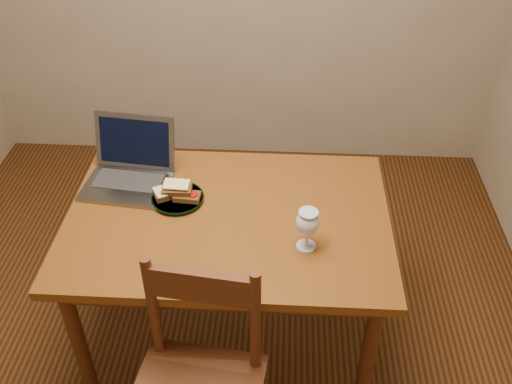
# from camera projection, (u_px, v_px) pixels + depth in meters

# --- Properties ---
(floor) EXTENTS (3.20, 3.20, 0.02)m
(floor) POSITION_uv_depth(u_px,v_px,m) (214.00, 340.00, 2.73)
(floor) COLOR black
(floor) RESTS_ON ground
(table) EXTENTS (1.30, 0.90, 0.74)m
(table) POSITION_uv_depth(u_px,v_px,m) (228.00, 231.00, 2.35)
(table) COLOR #4E2A0D
(table) RESTS_ON floor
(chair) EXTENTS (0.49, 0.47, 0.48)m
(chair) POSITION_uv_depth(u_px,v_px,m) (196.00, 383.00, 1.95)
(chair) COLOR #44220E
(chair) RESTS_ON floor
(plate) EXTENTS (0.22, 0.22, 0.02)m
(plate) POSITION_uv_depth(u_px,v_px,m) (178.00, 199.00, 2.36)
(plate) COLOR black
(plate) RESTS_ON table
(sandwich_cheese) EXTENTS (0.14, 0.12, 0.04)m
(sandwich_cheese) POSITION_uv_depth(u_px,v_px,m) (169.00, 191.00, 2.35)
(sandwich_cheese) COLOR #381E0C
(sandwich_cheese) RESTS_ON plate
(sandwich_tomato) EXTENTS (0.11, 0.07, 0.03)m
(sandwich_tomato) POSITION_uv_depth(u_px,v_px,m) (187.00, 196.00, 2.34)
(sandwich_tomato) COLOR #381E0C
(sandwich_tomato) RESTS_ON plate
(sandwich_top) EXTENTS (0.12, 0.07, 0.04)m
(sandwich_top) POSITION_uv_depth(u_px,v_px,m) (177.00, 188.00, 2.33)
(sandwich_top) COLOR #381E0C
(sandwich_top) RESTS_ON plate
(milk_glass) EXTENTS (0.09, 0.09, 0.17)m
(milk_glass) POSITION_uv_depth(u_px,v_px,m) (307.00, 229.00, 2.10)
(milk_glass) COLOR white
(milk_glass) RESTS_ON table
(laptop) EXTENTS (0.39, 0.36, 0.26)m
(laptop) POSITION_uv_depth(u_px,v_px,m) (130.00, 165.00, 2.45)
(laptop) COLOR slate
(laptop) RESTS_ON table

